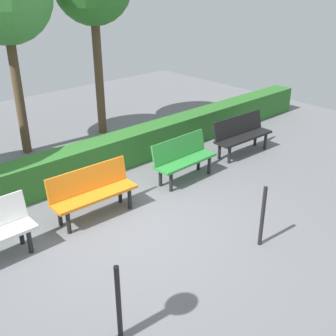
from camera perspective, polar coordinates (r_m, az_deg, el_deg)
The scene contains 7 objects.
ground_plane at distance 7.03m, azimuth -5.79°, elevation -7.62°, with size 17.06×17.06×0.00m, color slate.
bench_black at distance 9.64m, azimuth 10.06°, elevation 4.72°, with size 1.57×0.53×0.86m.
bench_green at distance 8.26m, azimuth 2.09°, elevation 1.53°, with size 1.40×0.49×0.86m.
bench_orange at distance 7.11m, azimuth -10.36°, elevation -3.03°, with size 1.51×0.51×0.86m.
hedge_row at distance 8.73m, azimuth -8.81°, elevation 1.67°, with size 13.06×0.54×0.70m, color #2D6B28.
railing_post_mid at distance 6.40m, azimuth 12.85°, elevation -6.51°, with size 0.06×0.06×1.00m, color black.
railing_post_far at distance 4.84m, azimuth -6.81°, elevation -17.93°, with size 0.06×0.06×1.00m, color black.
Camera 1 is at (3.44, 4.81, 3.80)m, focal length 44.37 mm.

